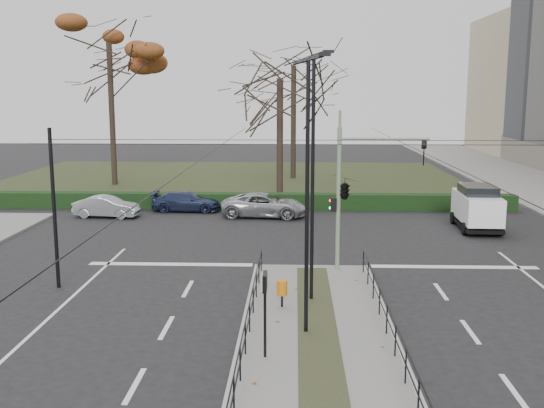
# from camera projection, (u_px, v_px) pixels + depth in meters

# --- Properties ---
(ground) EXTENTS (140.00, 140.00, 0.00)m
(ground) POSITION_uv_depth(u_px,v_px,m) (315.00, 308.00, 21.66)
(ground) COLOR black
(ground) RESTS_ON ground
(median_island) EXTENTS (4.40, 15.00, 0.14)m
(median_island) POSITION_uv_depth(u_px,v_px,m) (318.00, 334.00, 19.19)
(median_island) COLOR slate
(median_island) RESTS_ON ground
(park) EXTENTS (38.00, 26.00, 0.10)m
(park) POSITION_uv_depth(u_px,v_px,m) (232.00, 179.00, 53.36)
(park) COLOR #253018
(park) RESTS_ON ground
(hedge) EXTENTS (38.00, 1.00, 1.00)m
(hedge) POSITION_uv_depth(u_px,v_px,m) (211.00, 201.00, 40.10)
(hedge) COLOR black
(hedge) RESTS_ON ground
(median_railing) EXTENTS (4.14, 13.24, 0.92)m
(median_railing) POSITION_uv_depth(u_px,v_px,m) (318.00, 306.00, 18.93)
(median_railing) COLOR black
(median_railing) RESTS_ON median_island
(catenary) EXTENTS (20.00, 34.00, 6.00)m
(catenary) POSITION_uv_depth(u_px,v_px,m) (315.00, 201.00, 22.66)
(catenary) COLOR black
(catenary) RESTS_ON ground
(traffic_light) EXTENTS (3.93, 2.21, 5.75)m
(traffic_light) POSITION_uv_depth(u_px,v_px,m) (347.00, 188.00, 25.44)
(traffic_light) COLOR gray
(traffic_light) RESTS_ON median_island
(litter_bin) EXTENTS (0.35, 0.35, 0.91)m
(litter_bin) POSITION_uv_depth(u_px,v_px,m) (282.00, 288.00, 21.27)
(litter_bin) COLOR black
(litter_bin) RESTS_ON median_island
(info_panel) EXTENTS (0.13, 0.61, 2.36)m
(info_panel) POSITION_uv_depth(u_px,v_px,m) (265.00, 292.00, 17.02)
(info_panel) COLOR black
(info_panel) RESTS_ON median_island
(streetlamp_median_near) EXTENTS (0.69, 0.14, 8.21)m
(streetlamp_median_near) POSITION_uv_depth(u_px,v_px,m) (308.00, 195.00, 18.44)
(streetlamp_median_near) COLOR black
(streetlamp_median_near) RESTS_ON median_island
(streetlamp_median_far) EXTENTS (0.71, 0.14, 8.48)m
(streetlamp_median_far) POSITION_uv_depth(u_px,v_px,m) (313.00, 177.00, 21.45)
(streetlamp_median_far) COLOR black
(streetlamp_median_far) RESTS_ON median_island
(parked_car_second) EXTENTS (3.93, 1.71, 1.26)m
(parked_car_second) POSITION_uv_depth(u_px,v_px,m) (107.00, 207.00, 37.34)
(parked_car_second) COLOR #95979C
(parked_car_second) RESTS_ON ground
(parked_car_third) EXTENTS (4.31, 1.88, 1.23)m
(parked_car_third) POSITION_uv_depth(u_px,v_px,m) (186.00, 201.00, 39.26)
(parked_car_third) COLOR #1E2747
(parked_car_third) RESTS_ON ground
(parked_car_fourth) EXTENTS (5.22, 2.75, 1.40)m
(parked_car_fourth) POSITION_uv_depth(u_px,v_px,m) (265.00, 205.00, 37.49)
(parked_car_fourth) COLOR #95979C
(parked_car_fourth) RESTS_ON ground
(white_van) EXTENTS (2.21, 4.54, 2.39)m
(white_van) POSITION_uv_depth(u_px,v_px,m) (477.00, 206.00, 33.93)
(white_van) COLOR white
(white_van) RESTS_ON ground
(rust_tree) EXTENTS (8.32, 8.32, 14.32)m
(rust_tree) POSITION_uv_depth(u_px,v_px,m) (109.00, 43.00, 48.29)
(rust_tree) COLOR black
(rust_tree) RESTS_ON park
(bare_tree_center) EXTENTS (9.20, 9.20, 12.41)m
(bare_tree_center) POSITION_uv_depth(u_px,v_px,m) (294.00, 74.00, 52.55)
(bare_tree_center) COLOR black
(bare_tree_center) RESTS_ON park
(bare_tree_near) EXTENTS (7.51, 7.51, 10.75)m
(bare_tree_near) POSITION_uv_depth(u_px,v_px,m) (280.00, 87.00, 42.38)
(bare_tree_near) COLOR black
(bare_tree_near) RESTS_ON park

